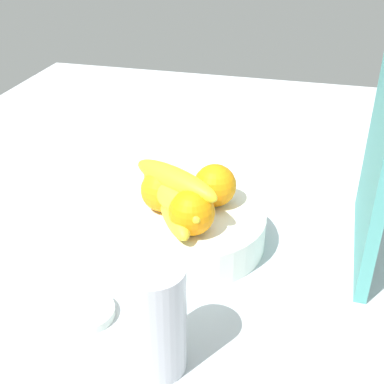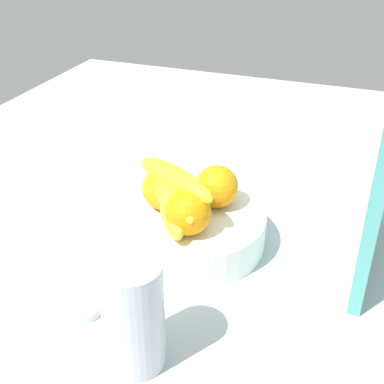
{
  "view_description": "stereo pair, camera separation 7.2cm",
  "coord_description": "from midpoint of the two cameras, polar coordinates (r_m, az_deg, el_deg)",
  "views": [
    {
      "loc": [
        68.15,
        19.73,
        50.46
      ],
      "look_at": [
        0.99,
        2.38,
        9.84
      ],
      "focal_mm": 47.56,
      "sensor_mm": 36.0,
      "label": 1
    },
    {
      "loc": [
        66.01,
        26.56,
        50.46
      ],
      "look_at": [
        0.99,
        2.38,
        9.84
      ],
      "focal_mm": 47.56,
      "sensor_mm": 36.0,
      "label": 2
    }
  ],
  "objects": [
    {
      "name": "orange_center",
      "position": [
        0.76,
        2.26,
        -2.36
      ],
      "size": [
        7.06,
        7.06,
        7.06
      ],
      "primitive_type": "sphere",
      "color": "orange",
      "rests_on": "fruit_bowl"
    },
    {
      "name": "banana_bunch",
      "position": [
        0.79,
        0.5,
        -0.3
      ],
      "size": [
        16.92,
        16.8,
        8.4
      ],
      "color": "yellow",
      "rests_on": "fruit_bowl"
    },
    {
      "name": "thermos_tumbler",
      "position": [
        0.62,
        -3.22,
        -13.75
      ],
      "size": [
        7.5,
        7.5,
        15.01
      ],
      "primitive_type": "cylinder",
      "color": "#BABCC5",
      "rests_on": "ground_plane"
    },
    {
      "name": "jar_lid",
      "position": [
        0.74,
        -10.11,
        -12.39
      ],
      "size": [
        7.83,
        7.83,
        1.34
      ],
      "primitive_type": "cylinder",
      "color": "silver",
      "rests_on": "ground_plane"
    },
    {
      "name": "fruit_bowl",
      "position": [
        0.84,
        2.45,
        -4.14
      ],
      "size": [
        24.09,
        24.09,
        5.84
      ],
      "primitive_type": "cylinder",
      "color": "white",
      "rests_on": "ground_plane"
    },
    {
      "name": "orange_front_right",
      "position": [
        0.82,
        -0.71,
        0.33
      ],
      "size": [
        7.06,
        7.06,
        7.06
      ],
      "primitive_type": "sphere",
      "color": "orange",
      "rests_on": "fruit_bowl"
    },
    {
      "name": "orange_front_left",
      "position": [
        0.83,
        5.26,
        0.54
      ],
      "size": [
        7.06,
        7.06,
        7.06
      ],
      "primitive_type": "sphere",
      "color": "orange",
      "rests_on": "fruit_bowl"
    },
    {
      "name": "ground_plane",
      "position": [
        0.88,
        1.11,
        -5.87
      ],
      "size": [
        180.0,
        140.0,
        3.0
      ],
      "primitive_type": "cube",
      "color": "#B0B8BF"
    }
  ]
}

